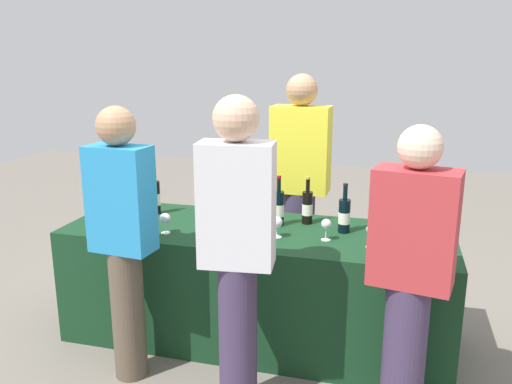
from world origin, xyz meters
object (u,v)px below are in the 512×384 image
at_px(wine_glass_2, 277,223).
at_px(wine_bottle_0, 123,198).
at_px(wine_bottle_4, 307,207).
at_px(wine_bottle_2, 216,200).
at_px(guest_2, 410,271).
at_px(wine_bottle_1, 156,197).
at_px(wine_bottle_3, 279,208).
at_px(wine_glass_1, 244,217).
at_px(wine_glass_0, 165,219).
at_px(wine_bottle_6, 386,212).
at_px(wine_glass_3, 326,225).
at_px(guest_1, 237,247).
at_px(wine_glass_4, 372,231).
at_px(guest_0, 123,235).
at_px(wine_bottle_5, 344,215).
at_px(server_pouring, 300,181).

bearing_deg(wine_glass_2, wine_bottle_0, 169.88).
bearing_deg(wine_bottle_4, wine_glass_2, -112.25).
relative_size(wine_bottle_2, guest_2, 0.21).
height_order(wine_bottle_1, wine_bottle_3, wine_bottle_3).
bearing_deg(wine_glass_1, wine_bottle_0, 168.87).
relative_size(wine_glass_0, wine_glass_1, 0.89).
bearing_deg(wine_glass_0, wine_bottle_6, 17.47).
bearing_deg(wine_glass_2, wine_glass_3, 4.74).
bearing_deg(guest_1, wine_glass_2, 78.53).
bearing_deg(wine_bottle_4, wine_bottle_0, -174.82).
xyz_separation_m(wine_bottle_6, wine_glass_4, (-0.07, -0.35, -0.02)).
bearing_deg(wine_glass_3, wine_glass_2, -175.26).
xyz_separation_m(wine_bottle_1, wine_bottle_2, (0.44, 0.04, -0.00)).
height_order(wine_glass_3, guest_2, guest_2).
height_order(wine_glass_1, wine_glass_4, wine_glass_1).
bearing_deg(guest_0, guest_2, 5.43).
height_order(wine_bottle_4, wine_glass_2, wine_bottle_4).
xyz_separation_m(wine_bottle_2, guest_0, (-0.26, -0.82, -0.00)).
height_order(wine_bottle_6, wine_glass_1, wine_bottle_6).
height_order(wine_bottle_5, guest_0, guest_0).
relative_size(wine_bottle_0, wine_glass_1, 2.16).
bearing_deg(wine_bottle_5, wine_bottle_6, 22.69).
xyz_separation_m(wine_bottle_5, wine_glass_0, (-1.09, -0.32, -0.02)).
bearing_deg(wine_glass_2, wine_bottle_4, 67.75).
distance_m(wine_glass_0, wine_glass_1, 0.50).
xyz_separation_m(wine_bottle_2, wine_glass_0, (-0.19, -0.42, -0.03)).
height_order(wine_bottle_3, wine_bottle_6, wine_bottle_3).
relative_size(wine_bottle_0, server_pouring, 0.18).
relative_size(guest_0, guest_1, 0.95).
height_order(wine_bottle_4, guest_1, guest_1).
bearing_deg(wine_bottle_1, wine_bottle_0, -165.04).
relative_size(wine_bottle_5, wine_glass_3, 2.37).
bearing_deg(wine_bottle_3, wine_bottle_6, 6.49).
bearing_deg(guest_0, wine_bottle_1, 108.00).
xyz_separation_m(wine_glass_0, wine_glass_2, (0.70, 0.11, -0.00)).
distance_m(wine_glass_4, guest_2, 0.52).
height_order(wine_bottle_4, guest_0, guest_0).
relative_size(wine_bottle_0, wine_bottle_3, 0.95).
xyz_separation_m(wine_bottle_6, guest_2, (0.14, -0.82, -0.05)).
bearing_deg(wine_bottle_3, guest_2, -41.81).
bearing_deg(wine_glass_4, wine_glass_3, 167.59).
distance_m(wine_bottle_5, guest_1, 0.96).
xyz_separation_m(wine_bottle_1, wine_bottle_6, (1.60, 0.04, 0.00)).
xyz_separation_m(wine_bottle_3, wine_bottle_6, (0.69, 0.08, 0.00)).
bearing_deg(wine_glass_4, wine_bottle_3, 156.36).
relative_size(wine_glass_1, guest_2, 0.10).
bearing_deg(guest_0, server_pouring, 65.40).
xyz_separation_m(wine_glass_0, guest_2, (1.49, -0.40, -0.02)).
xyz_separation_m(wine_bottle_1, wine_bottle_4, (1.08, 0.06, -0.01)).
height_order(wine_bottle_4, guest_2, guest_2).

